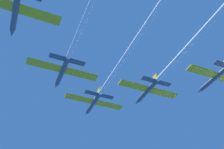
{
  "coord_description": "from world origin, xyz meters",
  "views": [
    {
      "loc": [
        -19.16,
        -60.76,
        -39.83
      ],
      "look_at": [
        0.21,
        -14.76,
        0.25
      ],
      "focal_mm": 41.62,
      "sensor_mm": 36.0,
      "label": 1
    }
  ],
  "objects": [
    {
      "name": "jet_right_wing",
      "position": [
        11.95,
        -30.63,
        0.6
      ],
      "size": [
        17.08,
        61.87,
        2.83
      ],
      "color": "#4C5660"
    },
    {
      "name": "jet_left_wing",
      "position": [
        -11.5,
        -27.68,
        -0.21
      ],
      "size": [
        17.08,
        54.99,
        2.83
      ],
      "color": "#4C5660"
    },
    {
      "name": "jet_lead",
      "position": [
        0.53,
        -15.3,
        0.55
      ],
      "size": [
        17.08,
        53.07,
        2.83
      ],
      "color": "#4C5660"
    }
  ]
}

